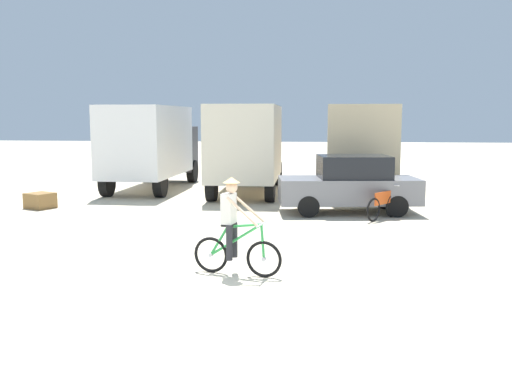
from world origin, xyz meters
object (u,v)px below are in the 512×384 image
at_px(box_truck_avon_van, 151,143).
at_px(box_truck_tan_camper, 359,144).
at_px(sedan_parked, 350,184).
at_px(box_truck_cream_rv, 248,145).
at_px(supply_crate, 40,201).
at_px(bicycle_spare, 383,206).
at_px(cyclist_orange_shirt, 234,230).

height_order(box_truck_avon_van, box_truck_tan_camper, same).
xyz_separation_m(box_truck_avon_van, sedan_parked, (7.66, -5.05, -0.99)).
bearing_deg(box_truck_cream_rv, supply_crate, -144.35).
bearing_deg(supply_crate, box_truck_avon_van, 67.26).
bearing_deg(bicycle_spare, cyclist_orange_shirt, -118.58).
distance_m(box_truck_tan_camper, supply_crate, 11.73).
xyz_separation_m(box_truck_avon_van, box_truck_cream_rv, (4.01, -0.77, 0.00)).
bearing_deg(box_truck_avon_van, box_truck_tan_camper, -0.69).
bearing_deg(box_truck_avon_van, supply_crate, -112.74).
bearing_deg(box_truck_tan_camper, box_truck_avon_van, 179.31).
bearing_deg(cyclist_orange_shirt, supply_crate, 135.76).
bearing_deg(supply_crate, cyclist_orange_shirt, -44.24).
distance_m(box_truck_avon_van, sedan_parked, 9.23).
bearing_deg(bicycle_spare, supply_crate, 175.25).
height_order(box_truck_tan_camper, sedan_parked, box_truck_tan_camper).
relative_size(bicycle_spare, supply_crate, 1.84).
relative_size(sedan_parked, cyclist_orange_shirt, 2.41).
relative_size(cyclist_orange_shirt, supply_crate, 2.33).
bearing_deg(cyclist_orange_shirt, box_truck_tan_camper, 75.80).
relative_size(box_truck_tan_camper, supply_crate, 8.70).
xyz_separation_m(sedan_parked, bicycle_spare, (0.90, -1.05, -0.48)).
bearing_deg(supply_crate, box_truck_tan_camper, 26.09).
bearing_deg(bicycle_spare, box_truck_avon_van, 144.51).
height_order(cyclist_orange_shirt, supply_crate, cyclist_orange_shirt).
distance_m(bicycle_spare, supply_crate, 10.78).
height_order(sedan_parked, supply_crate, sedan_parked).
xyz_separation_m(box_truck_tan_camper, supply_crate, (-10.44, -5.11, -1.62)).
bearing_deg(cyclist_orange_shirt, box_truck_cream_rv, 95.65).
distance_m(cyclist_orange_shirt, supply_crate, 10.26).
bearing_deg(cyclist_orange_shirt, box_truck_avon_van, 112.64).
bearing_deg(box_truck_avon_van, cyclist_orange_shirt, -67.36).
bearing_deg(box_truck_tan_camper, bicycle_spare, -87.09).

